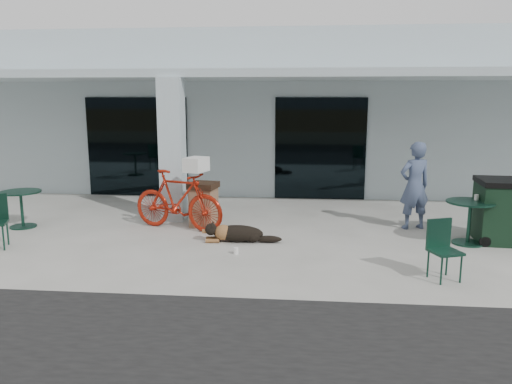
# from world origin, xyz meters

# --- Properties ---
(ground) EXTENTS (80.00, 80.00, 0.00)m
(ground) POSITION_xyz_m (0.00, 0.00, 0.00)
(ground) COLOR #B5B3AA
(ground) RESTS_ON ground
(building) EXTENTS (22.00, 7.00, 4.50)m
(building) POSITION_xyz_m (0.00, 8.50, 2.25)
(building) COLOR silver
(building) RESTS_ON ground
(storefront_glass_left) EXTENTS (2.80, 0.06, 2.70)m
(storefront_glass_left) POSITION_xyz_m (-3.20, 4.98, 1.35)
(storefront_glass_left) COLOR black
(storefront_glass_left) RESTS_ON ground
(storefront_glass_right) EXTENTS (2.40, 0.06, 2.70)m
(storefront_glass_right) POSITION_xyz_m (1.80, 4.98, 1.35)
(storefront_glass_right) COLOR black
(storefront_glass_right) RESTS_ON ground
(column) EXTENTS (0.50, 0.50, 3.12)m
(column) POSITION_xyz_m (-1.50, 2.30, 1.56)
(column) COLOR silver
(column) RESTS_ON ground
(overhang) EXTENTS (22.00, 2.80, 0.18)m
(overhang) POSITION_xyz_m (0.00, 3.60, 3.21)
(overhang) COLOR silver
(overhang) RESTS_ON column
(bicycle) EXTENTS (2.14, 1.19, 1.24)m
(bicycle) POSITION_xyz_m (-1.20, 1.48, 0.62)
(bicycle) COLOR #A11D0D
(bicycle) RESTS_ON ground
(laundry_basket) EXTENTS (0.49, 0.57, 0.29)m
(laundry_basket) POSITION_xyz_m (-0.77, 1.34, 1.38)
(laundry_basket) COLOR white
(laundry_basket) RESTS_ON bicycle
(dog) EXTENTS (1.14, 0.48, 0.37)m
(dog) POSITION_xyz_m (0.15, 0.70, 0.19)
(dog) COLOR black
(dog) RESTS_ON ground
(cup_near_dog) EXTENTS (0.12, 0.12, 0.11)m
(cup_near_dog) POSITION_xyz_m (0.21, -0.05, 0.06)
(cup_near_dog) COLOR white
(cup_near_dog) RESTS_ON ground
(cafe_table_near) EXTENTS (1.09, 1.09, 0.78)m
(cafe_table_near) POSITION_xyz_m (-4.52, 1.35, 0.39)
(cafe_table_near) COLOR #133629
(cafe_table_near) RESTS_ON ground
(cafe_table_far) EXTENTS (0.98, 0.98, 0.81)m
(cafe_table_far) POSITION_xyz_m (4.45, 0.98, 0.41)
(cafe_table_far) COLOR #133629
(cafe_table_far) RESTS_ON ground
(cafe_chair_far_a) EXTENTS (0.54, 0.56, 0.91)m
(cafe_chair_far_a) POSITION_xyz_m (3.49, -1.00, 0.45)
(cafe_chair_far_a) COLOR #133629
(cafe_chair_far_a) RESTS_ON ground
(person) EXTENTS (0.77, 0.62, 1.82)m
(person) POSITION_xyz_m (3.65, 2.02, 0.91)
(person) COLOR #435171
(person) RESTS_ON ground
(cup_on_table) EXTENTS (0.09, 0.09, 0.11)m
(cup_on_table) POSITION_xyz_m (4.58, 1.10, 0.87)
(cup_on_table) COLOR white
(cup_on_table) RESTS_ON cafe_table_far
(trash_receptacle) EXTENTS (0.64, 0.64, 0.94)m
(trash_receptacle) POSITION_xyz_m (-0.73, 1.80, 0.47)
(trash_receptacle) COLOR brown
(trash_receptacle) RESTS_ON ground
(wheeled_bin) EXTENTS (0.81, 1.00, 1.20)m
(wheeled_bin) POSITION_xyz_m (5.01, 1.20, 0.60)
(wheeled_bin) COLOR black
(wheeled_bin) RESTS_ON ground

